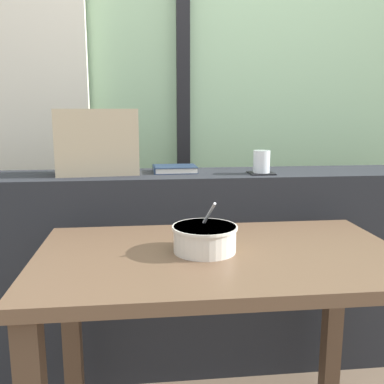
{
  "coord_description": "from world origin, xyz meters",
  "views": [
    {
      "loc": [
        -0.25,
        -1.21,
        1.1
      ],
      "look_at": [
        -0.07,
        0.46,
        0.78
      ],
      "focal_mm": 40.5,
      "sensor_mm": 36.0,
      "label": 1
    }
  ],
  "objects_px": {
    "soup_bowl": "(205,239)",
    "juice_glass": "(261,163)",
    "coaster_square": "(261,173)",
    "closed_book": "(174,169)",
    "throw_pillow": "(97,142)",
    "breakfast_table": "(220,291)"
  },
  "relations": [
    {
      "from": "soup_bowl",
      "to": "juice_glass",
      "type": "bearing_deg",
      "value": 59.48
    },
    {
      "from": "throw_pillow",
      "to": "soup_bowl",
      "type": "bearing_deg",
      "value": -58.35
    },
    {
      "from": "closed_book",
      "to": "soup_bowl",
      "type": "xyz_separation_m",
      "value": [
        0.04,
        -0.6,
        -0.12
      ]
    },
    {
      "from": "breakfast_table",
      "to": "juice_glass",
      "type": "bearing_deg",
      "value": 63.75
    },
    {
      "from": "juice_glass",
      "to": "closed_book",
      "type": "height_order",
      "value": "juice_glass"
    },
    {
      "from": "breakfast_table",
      "to": "closed_book",
      "type": "distance_m",
      "value": 0.68
    },
    {
      "from": "juice_glass",
      "to": "soup_bowl",
      "type": "bearing_deg",
      "value": -120.52
    },
    {
      "from": "juice_glass",
      "to": "throw_pillow",
      "type": "xyz_separation_m",
      "value": [
        -0.66,
        0.06,
        0.08
      ]
    },
    {
      "from": "closed_book",
      "to": "soup_bowl",
      "type": "distance_m",
      "value": 0.62
    },
    {
      "from": "juice_glass",
      "to": "throw_pillow",
      "type": "relative_size",
      "value": 0.28
    },
    {
      "from": "coaster_square",
      "to": "juice_glass",
      "type": "bearing_deg",
      "value": 180.0
    },
    {
      "from": "coaster_square",
      "to": "soup_bowl",
      "type": "distance_m",
      "value": 0.61
    },
    {
      "from": "coaster_square",
      "to": "soup_bowl",
      "type": "height_order",
      "value": "same"
    },
    {
      "from": "closed_book",
      "to": "soup_bowl",
      "type": "height_order",
      "value": "closed_book"
    },
    {
      "from": "breakfast_table",
      "to": "coaster_square",
      "type": "relative_size",
      "value": 10.58
    },
    {
      "from": "juice_glass",
      "to": "soup_bowl",
      "type": "distance_m",
      "value": 0.62
    },
    {
      "from": "throw_pillow",
      "to": "soup_bowl",
      "type": "distance_m",
      "value": 0.71
    },
    {
      "from": "coaster_square",
      "to": "soup_bowl",
      "type": "relative_size",
      "value": 0.53
    },
    {
      "from": "juice_glass",
      "to": "closed_book",
      "type": "bearing_deg",
      "value": 165.93
    },
    {
      "from": "closed_book",
      "to": "throw_pillow",
      "type": "height_order",
      "value": "throw_pillow"
    },
    {
      "from": "closed_book",
      "to": "coaster_square",
      "type": "bearing_deg",
      "value": -14.07
    },
    {
      "from": "juice_glass",
      "to": "closed_book",
      "type": "distance_m",
      "value": 0.36
    }
  ]
}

